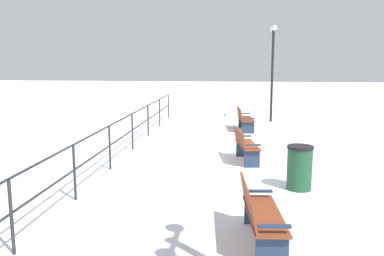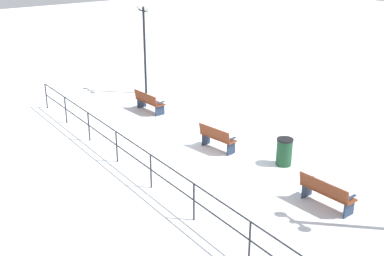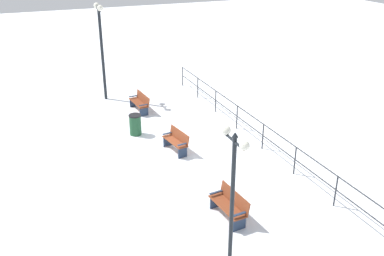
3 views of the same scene
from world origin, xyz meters
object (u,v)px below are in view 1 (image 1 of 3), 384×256
bench_nearest (259,213)px  bench_second (245,144)px  trash_bin (299,167)px  lamppost_middle (273,57)px  bench_third (244,119)px

bench_nearest → bench_second: bearing=86.5°
bench_nearest → bench_second: (-0.09, 4.92, 0.01)m
bench_second → trash_bin: trash_bin is taller
bench_second → trash_bin: (1.09, -2.24, -0.00)m
lamppost_middle → trash_bin: bearing=-91.4°
trash_bin → bench_third: bearing=97.9°
bench_nearest → trash_bin: 2.86m
bench_nearest → trash_bin: (0.99, 2.68, 0.01)m
bench_second → bench_nearest: bearing=-98.3°
trash_bin → bench_second: bearing=115.9°
lamppost_middle → bench_third: bearing=-117.2°
bench_nearest → lamppost_middle: (1.22, 12.25, 2.35)m
lamppost_middle → bench_second: bearing=-100.2°
bench_second → lamppost_middle: lamppost_middle is taller
bench_third → trash_bin: (1.00, -7.18, 0.01)m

